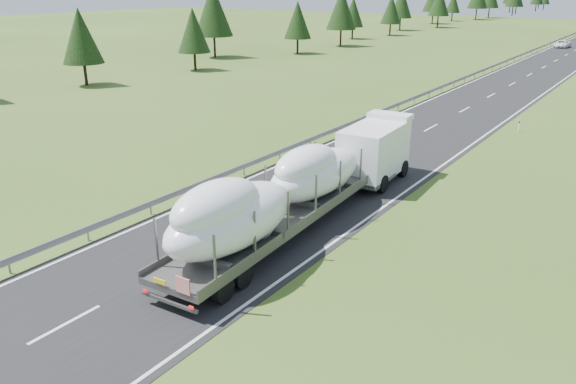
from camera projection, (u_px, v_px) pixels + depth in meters
The scene contains 6 objects.
ground at pixel (226, 238), 27.47m from camera, with size 400.00×400.00×0.00m, color #38511B.
road_surface at pixel (576, 50), 104.51m from camera, with size 10.00×400.00×0.02m, color black.
guardrail at pixel (546, 45), 107.08m from camera, with size 0.10×400.00×0.76m.
tree_line_left at pixel (416, 2), 146.14m from camera, with size 15.53×315.13×12.44m.
boat_truck at pixel (300, 183), 28.13m from camera, with size 3.91×21.17×4.31m.
distant_van at pixel (562, 44), 107.58m from camera, with size 2.29×4.97×1.38m, color white.
Camera 1 is at (16.68, -18.78, 11.76)m, focal length 35.00 mm.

